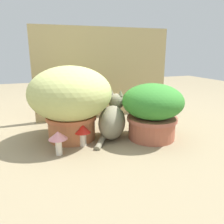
% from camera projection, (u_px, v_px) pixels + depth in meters
% --- Properties ---
extents(ground_plane, '(6.00, 6.00, 0.00)m').
position_uv_depth(ground_plane, '(113.00, 139.00, 1.47)').
color(ground_plane, '#897A5C').
extents(cardboard_backdrop, '(1.18, 0.03, 0.75)m').
position_uv_depth(cardboard_backdrop, '(104.00, 73.00, 1.91)').
color(cardboard_backdrop, tan).
rests_on(cardboard_backdrop, ground).
extents(grass_planter, '(0.53, 0.53, 0.47)m').
position_uv_depth(grass_planter, '(70.00, 98.00, 1.42)').
color(grass_planter, '#B3683F').
rests_on(grass_planter, ground).
extents(leafy_planter, '(0.39, 0.39, 0.36)m').
position_uv_depth(leafy_planter, '(152.00, 109.00, 1.45)').
color(leafy_planter, '#AE5C43').
rests_on(leafy_planter, ground).
extents(cat, '(0.31, 0.33, 0.32)m').
position_uv_depth(cat, '(113.00, 120.00, 1.48)').
color(cat, gray).
rests_on(cat, ground).
extents(mushroom_ornament_red, '(0.10, 0.10, 0.14)m').
position_uv_depth(mushroom_ornament_red, '(83.00, 131.00, 1.35)').
color(mushroom_ornament_red, silver).
rests_on(mushroom_ornament_red, ground).
extents(mushroom_ornament_pink, '(0.11, 0.11, 0.14)m').
position_uv_depth(mushroom_ornament_pink, '(58.00, 138.00, 1.23)').
color(mushroom_ornament_pink, white).
rests_on(mushroom_ornament_pink, ground).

